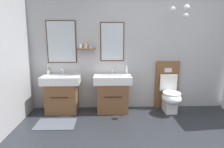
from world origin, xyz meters
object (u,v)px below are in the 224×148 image
(toilet, at_px, (169,93))
(toothbrush_cup, at_px, (48,71))
(vanity_sink_right, at_px, (113,92))
(soap_dispenser, at_px, (127,70))
(vanity_sink_left, at_px, (62,93))

(toilet, height_order, toothbrush_cup, toilet)
(vanity_sink_right, relative_size, soap_dispenser, 3.80)
(vanity_sink_right, height_order, soap_dispenser, soap_dispenser)
(vanity_sink_left, relative_size, soap_dispenser, 3.80)
(vanity_sink_right, distance_m, toothbrush_cup, 1.37)
(vanity_sink_left, relative_size, toothbrush_cup, 3.58)
(soap_dispenser, bearing_deg, vanity_sink_left, -172.98)
(vanity_sink_left, height_order, soap_dispenser, soap_dispenser)
(toilet, xyz_separation_m, toothbrush_cup, (-2.45, 0.16, 0.43))
(vanity_sink_left, bearing_deg, toilet, -0.24)
(vanity_sink_left, height_order, toilet, toilet)
(toothbrush_cup, xyz_separation_m, soap_dispenser, (1.60, 0.01, 0.03))
(toothbrush_cup, bearing_deg, soap_dispenser, 0.35)
(vanity_sink_left, bearing_deg, vanity_sink_right, 0.00)
(vanity_sink_right, xyz_separation_m, toilet, (1.15, -0.01, -0.02))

